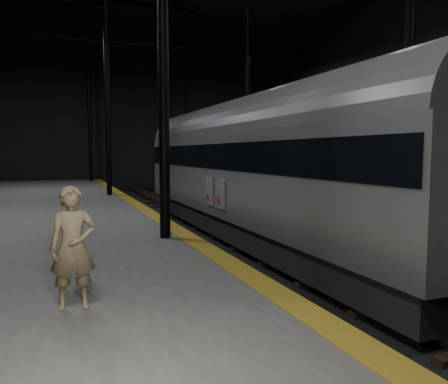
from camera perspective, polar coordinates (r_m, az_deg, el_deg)
ground at (r=16.21m, az=2.24°, el=-5.97°), size 44.00×44.00×0.00m
platform_left at (r=14.88m, az=-25.46°, el=-5.51°), size 9.00×43.80×1.00m
platform_right at (r=20.27m, az=22.12°, el=-2.67°), size 9.00×43.80×1.00m
tactile_strip at (r=15.06m, az=-9.19°, el=-3.00°), size 0.50×43.80×0.01m
track at (r=16.19m, az=2.24°, el=-5.73°), size 2.40×43.00×0.24m
train at (r=15.33m, az=3.21°, el=3.76°), size 2.77×18.47×4.94m
woman at (r=6.31m, az=-19.11°, el=-6.87°), size 0.64×0.44×1.68m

